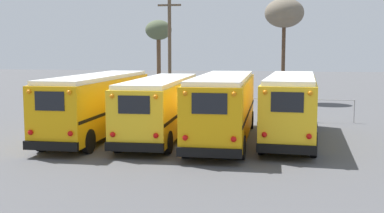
% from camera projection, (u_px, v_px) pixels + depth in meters
% --- Properties ---
extents(ground_plane, '(160.00, 160.00, 0.00)m').
position_uv_depth(ground_plane, '(189.00, 141.00, 23.61)').
color(ground_plane, '#4C4C4F').
extents(school_bus_0, '(2.44, 10.92, 3.18)m').
position_uv_depth(school_bus_0, '(98.00, 103.00, 24.77)').
color(school_bus_0, '#E5A00C').
rests_on(school_bus_0, ground).
extents(school_bus_1, '(2.78, 10.73, 3.01)m').
position_uv_depth(school_bus_1, '(161.00, 105.00, 24.54)').
color(school_bus_1, yellow).
rests_on(school_bus_1, ground).
extents(school_bus_2, '(2.67, 10.65, 3.23)m').
position_uv_depth(school_bus_2, '(223.00, 106.00, 23.44)').
color(school_bus_2, '#E5A00C').
rests_on(school_bus_2, ground).
extents(school_bus_3, '(2.94, 10.23, 3.21)m').
position_uv_depth(school_bus_3, '(291.00, 105.00, 23.69)').
color(school_bus_3, yellow).
rests_on(school_bus_3, ground).
extents(utility_pole, '(1.80, 0.26, 8.91)m').
position_uv_depth(utility_pole, '(170.00, 48.00, 36.92)').
color(utility_pole, brown).
rests_on(utility_pole, ground).
extents(bare_tree_0, '(3.31, 3.31, 8.81)m').
position_uv_depth(bare_tree_0, '(284.00, 14.00, 40.67)').
color(bare_tree_0, '#473323').
rests_on(bare_tree_0, ground).
extents(bare_tree_1, '(2.42, 2.42, 7.20)m').
position_uv_depth(bare_tree_1, '(159.00, 33.00, 44.25)').
color(bare_tree_1, brown).
rests_on(bare_tree_1, ground).
extents(fence_line, '(17.82, 0.06, 1.42)m').
position_uv_depth(fence_line, '(210.00, 104.00, 30.87)').
color(fence_line, '#939399').
rests_on(fence_line, ground).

